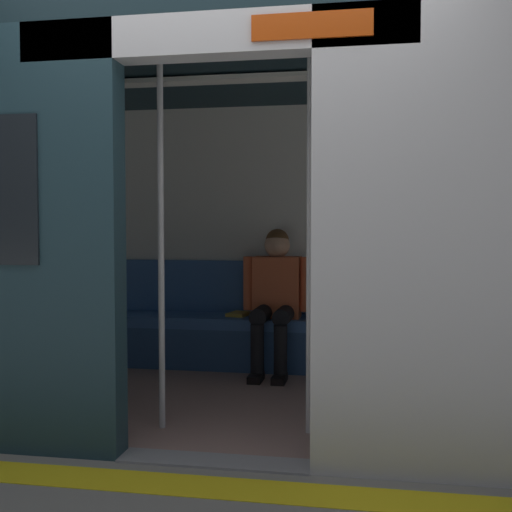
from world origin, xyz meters
TOP-DOWN VIEW (x-y plane):
  - ground_plane at (0.00, 0.00)m, footprint 60.00×60.00m
  - platform_edge_strip at (0.00, 0.30)m, footprint 8.00×0.24m
  - train_car at (0.07, -1.11)m, footprint 6.40×2.56m
  - bench_seat at (0.00, -2.05)m, footprint 3.00×0.44m
  - person_seated at (-0.02, -1.99)m, footprint 0.55×0.68m
  - handbag at (-0.49, -2.11)m, footprint 0.26×0.15m
  - book at (0.31, -2.11)m, footprint 0.19×0.25m
  - grab_pole_door at (0.43, -0.46)m, footprint 0.04×0.04m
  - grab_pole_far at (-0.43, -0.52)m, footprint 0.04×0.04m

SIDE VIEW (x-z plane):
  - ground_plane at x=0.00m, z-range 0.00..0.00m
  - platform_edge_strip at x=0.00m, z-range 0.00..0.01m
  - bench_seat at x=0.00m, z-range 0.12..0.55m
  - book at x=0.31m, z-range 0.43..0.46m
  - handbag at x=-0.49m, z-range 0.43..0.60m
  - person_seated at x=-0.02m, z-range 0.08..1.24m
  - grab_pole_door at x=0.43m, z-range 0.00..2.19m
  - grab_pole_far at x=-0.43m, z-range 0.00..2.19m
  - train_car at x=0.07m, z-range 0.35..2.68m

